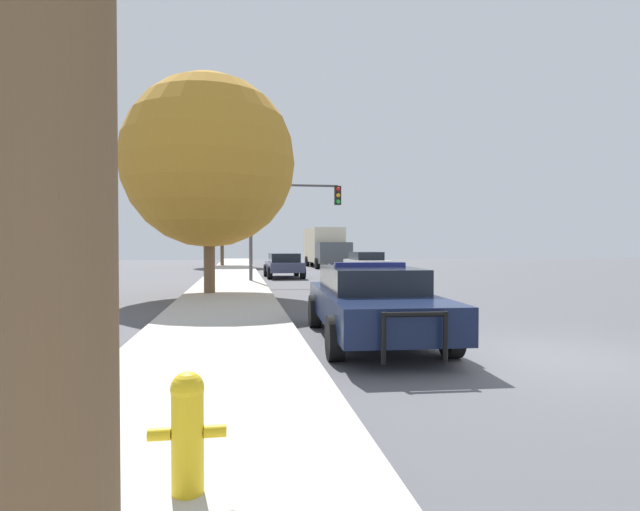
{
  "coord_description": "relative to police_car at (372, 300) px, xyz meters",
  "views": [
    {
      "loc": [
        -4.71,
        -7.18,
        1.77
      ],
      "look_at": [
        -1.82,
        10.68,
        1.4
      ],
      "focal_mm": 28.0,
      "sensor_mm": 36.0,
      "label": 1
    }
  ],
  "objects": [
    {
      "name": "fire_hydrant",
      "position": [
        -2.79,
        -5.69,
        -0.18
      ],
      "size": [
        0.51,
        0.22,
        0.81
      ],
      "color": "gold",
      "rests_on": "sidewalk_left"
    },
    {
      "name": "box_truck",
      "position": [
        4.4,
        30.64,
        0.93
      ],
      "size": [
        2.79,
        7.99,
        3.17
      ],
      "rotation": [
        0.0,
        0.0,
        3.16
      ],
      "color": "#474C51",
      "rests_on": "ground_plane"
    },
    {
      "name": "car_background_midblock",
      "position": [
        -0.06,
        18.11,
        -0.02
      ],
      "size": [
        2.07,
        3.99,
        1.33
      ],
      "rotation": [
        0.0,
        0.0,
        0.03
      ],
      "color": "#333856",
      "rests_on": "ground_plane"
    },
    {
      "name": "car_background_distant",
      "position": [
        4.63,
        35.11,
        -0.01
      ],
      "size": [
        2.09,
        4.67,
        1.33
      ],
      "rotation": [
        0.0,
        0.0,
        0.01
      ],
      "color": "#474C51",
      "rests_on": "ground_plane"
    },
    {
      "name": "ground_plane",
      "position": [
        2.26,
        -1.88,
        -0.74
      ],
      "size": [
        110.0,
        110.0,
        0.0
      ],
      "primitive_type": "plane",
      "color": "#4F4F54"
    },
    {
      "name": "police_car",
      "position": [
        0.0,
        0.0,
        0.0
      ],
      "size": [
        2.28,
        5.3,
        1.44
      ],
      "rotation": [
        0.0,
        0.0,
        3.09
      ],
      "color": "#141E3D",
      "rests_on": "ground_plane"
    },
    {
      "name": "sidewalk_left",
      "position": [
        -2.84,
        -1.88,
        -0.67
      ],
      "size": [
        3.0,
        110.0,
        0.13
      ],
      "color": "#BCB7AD",
      "rests_on": "ground_plane"
    },
    {
      "name": "tree_sidewalk_far",
      "position": [
        -3.87,
        33.05,
        4.63
      ],
      "size": [
        5.4,
        5.4,
        7.95
      ],
      "color": "brown",
      "rests_on": "sidewalk_left"
    },
    {
      "name": "traffic_light",
      "position": [
        -0.1,
        14.43,
        2.73
      ],
      "size": [
        4.37,
        0.35,
        4.63
      ],
      "color": "#424247",
      "rests_on": "sidewalk_left"
    },
    {
      "name": "tree_sidewalk_near",
      "position": [
        -3.48,
        8.55,
        3.92
      ],
      "size": [
        5.92,
        5.92,
        7.49
      ],
      "color": "brown",
      "rests_on": "sidewalk_left"
    },
    {
      "name": "car_background_oncoming",
      "position": [
        4.99,
        19.63,
        -0.01
      ],
      "size": [
        2.09,
        4.61,
        1.38
      ],
      "rotation": [
        0.0,
        0.0,
        3.16
      ],
      "color": "silver",
      "rests_on": "ground_plane"
    }
  ]
}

